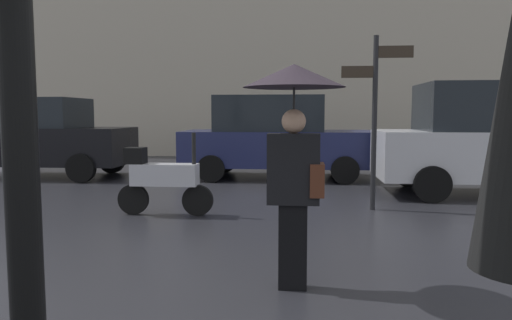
{
  "coord_description": "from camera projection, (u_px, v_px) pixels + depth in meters",
  "views": [
    {
      "loc": [
        1.15,
        -2.03,
        1.51
      ],
      "look_at": [
        0.59,
        3.83,
        0.94
      ],
      "focal_mm": 33.87,
      "sensor_mm": 36.0,
      "label": 1
    }
  ],
  "objects": [
    {
      "name": "street_signpost",
      "position": [
        375.0,
        105.0,
        7.47
      ],
      "size": [
        1.08,
        0.08,
        2.7
      ],
      "color": "black",
      "rests_on": "ground"
    },
    {
      "name": "parked_car_distant",
      "position": [
        499.0,
        140.0,
        8.88
      ],
      "size": [
        4.53,
        1.98,
        2.07
      ],
      "rotation": [
        0.0,
        0.0,
        3.37
      ],
      "color": "silver",
      "rests_on": "ground"
    },
    {
      "name": "parked_car_right",
      "position": [
        276.0,
        137.0,
        11.36
      ],
      "size": [
        4.49,
        2.04,
        1.93
      ],
      "rotation": [
        0.0,
        0.0,
        -0.19
      ],
      "color": "#1E234C",
      "rests_on": "ground"
    },
    {
      "name": "pedestrian_with_umbrella",
      "position": [
        295.0,
        122.0,
        4.05
      ],
      "size": [
        0.86,
        0.86,
        1.92
      ],
      "rotation": [
        0.0,
        0.0,
        5.03
      ],
      "color": "black",
      "rests_on": "ground"
    },
    {
      "name": "parked_car_left",
      "position": [
        41.0,
        137.0,
        11.53
      ],
      "size": [
        4.07,
        1.92,
        1.88
      ],
      "rotation": [
        0.0,
        0.0,
        3.16
      ],
      "color": "black",
      "rests_on": "ground"
    },
    {
      "name": "parked_scooter",
      "position": [
        162.0,
        178.0,
        7.17
      ],
      "size": [
        1.44,
        0.32,
        1.23
      ],
      "rotation": [
        0.0,
        0.0,
        -0.26
      ],
      "color": "black",
      "rests_on": "ground"
    }
  ]
}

